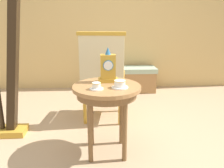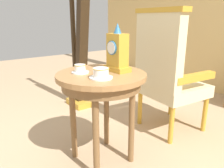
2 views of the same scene
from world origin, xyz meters
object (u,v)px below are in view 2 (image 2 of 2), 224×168
Objects in this scene: teacup_left at (80,69)px; teacup_right at (101,74)px; mantel_clock at (117,52)px; side_table at (101,85)px; harp at (80,49)px; armchair at (167,71)px.

teacup_left is 0.81× the size of teacup_right.
mantel_clock is (-0.10, 0.21, 0.10)m from teacup_right.
harp is (-1.05, 0.43, 0.11)m from side_table.
mantel_clock is at bearing 65.64° from teacup_left.
teacup_left is 0.36× the size of mantel_clock.
armchair is (-0.04, 0.61, -0.23)m from mantel_clock.
teacup_right is at bearing -80.49° from armchair.
mantel_clock is at bearing 82.33° from side_table.
harp is at bearing -162.81° from armchair.
teacup_left is 0.29m from mantel_clock.
harp reaches higher than mantel_clock.
armchair is at bearing 93.81° from mantel_clock.
side_table is 0.19m from teacup_left.
side_table is at bearing 144.78° from teacup_right.
harp reaches higher than teacup_left.
side_table is 0.26m from mantel_clock.
side_table is 0.60× the size of armchair.
teacup_right is 1.27m from harp.
side_table is at bearing -22.06° from harp.
teacup_right is (0.11, -0.08, 0.12)m from side_table.
armchair reaches higher than side_table.
side_table is 4.60× the size of teacup_right.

